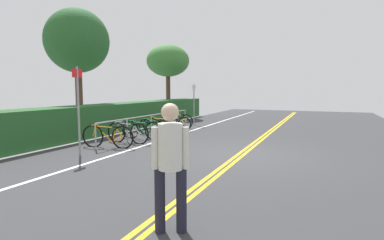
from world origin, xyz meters
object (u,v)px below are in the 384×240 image
at_px(pedestrian, 170,159).
at_px(bicycle_3, 154,127).
at_px(bicycle_6, 179,121).
at_px(bicycle_0, 108,136).
at_px(bicycle_1, 128,133).
at_px(bicycle_4, 162,125).
at_px(bicycle_2, 142,130).
at_px(tree_far_right, 168,61).
at_px(sign_post_near, 78,103).
at_px(tree_mid, 77,41).
at_px(sign_post_far, 194,100).
at_px(bicycle_5, 175,123).
at_px(bike_rack, 151,120).

bearing_deg(pedestrian, bicycle_3, 32.08).
bearing_deg(bicycle_6, bicycle_3, -175.80).
xyz_separation_m(bicycle_0, bicycle_1, (0.97, -0.09, -0.00)).
xyz_separation_m(bicycle_0, bicycle_4, (3.80, 0.13, -0.04)).
height_order(bicycle_2, tree_far_right, tree_far_right).
height_order(pedestrian, sign_post_near, sign_post_near).
distance_m(bicycle_2, bicycle_3, 0.93).
relative_size(bicycle_2, pedestrian, 0.98).
height_order(bicycle_4, tree_far_right, tree_far_right).
height_order(bicycle_2, tree_mid, tree_mid).
relative_size(bicycle_6, sign_post_far, 0.77).
distance_m(bicycle_1, bicycle_4, 2.84).
bearing_deg(tree_far_right, bicycle_2, -158.29).
bearing_deg(bicycle_6, tree_mid, 117.61).
relative_size(sign_post_near, sign_post_far, 1.16).
distance_m(pedestrian, tree_mid, 12.32).
bearing_deg(bicycle_3, tree_mid, 82.78).
bearing_deg(bicycle_4, sign_post_near, -177.65).
xyz_separation_m(bicycle_3, bicycle_5, (1.82, -0.04, -0.02)).
relative_size(bicycle_1, bicycle_3, 1.04).
distance_m(bicycle_0, bicycle_4, 3.80).
distance_m(bicycle_2, bicycle_5, 2.76).
bearing_deg(bike_rack, tree_mid, 81.85).
distance_m(sign_post_near, tree_far_right, 12.58).
bearing_deg(tree_mid, bike_rack, -98.15).
height_order(bicycle_5, tree_far_right, tree_far_right).
bearing_deg(pedestrian, bike_rack, 32.82).
bearing_deg(bicycle_6, bike_rack, -177.74).
xyz_separation_m(bike_rack, pedestrian, (-7.18, -4.63, 0.34)).
relative_size(bicycle_1, sign_post_far, 0.80).
height_order(bike_rack, pedestrian, pedestrian).
height_order(sign_post_far, tree_far_right, tree_far_right).
xyz_separation_m(bicycle_3, pedestrian, (-7.24, -4.54, 0.65)).
distance_m(tree_mid, tree_far_right, 7.23).
distance_m(pedestrian, sign_post_far, 12.18).
relative_size(bicycle_1, bicycle_6, 1.03).
xyz_separation_m(bicycle_0, pedestrian, (-4.39, -4.58, 0.62)).
bearing_deg(bicycle_4, bike_rack, -175.72).
relative_size(bicycle_0, sign_post_near, 0.72).
relative_size(bike_rack, sign_post_near, 2.65).
bearing_deg(sign_post_far, bicycle_3, 179.41).
relative_size(sign_post_far, tree_mid, 0.38).
relative_size(bicycle_3, bicycle_6, 0.99).
distance_m(bicycle_4, tree_mid, 5.74).
xyz_separation_m(bike_rack, tree_mid, (0.62, 4.36, 3.48)).
bearing_deg(bicycle_6, sign_post_near, -177.96).
relative_size(bicycle_2, sign_post_far, 0.78).
height_order(bicycle_2, bicycle_5, bicycle_2).
bearing_deg(bicycle_2, bike_rack, 7.59).
xyz_separation_m(bicycle_2, bicycle_6, (3.72, 0.23, -0.00)).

